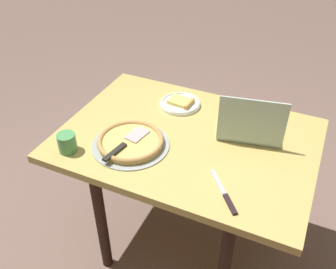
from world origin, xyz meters
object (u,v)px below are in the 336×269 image
(dining_table, at_px, (187,152))
(table_knife, at_px, (226,196))
(pizza_plate, at_px, (180,103))
(laptop, at_px, (250,127))
(pizza_tray, at_px, (131,142))
(drink_cup, at_px, (67,143))

(dining_table, xyz_separation_m, table_knife, (-0.28, 0.29, 0.10))
(pizza_plate, height_order, table_knife, pizza_plate)
(pizza_plate, bearing_deg, table_knife, 128.16)
(dining_table, relative_size, laptop, 3.55)
(laptop, xyz_separation_m, pizza_tray, (0.47, 0.29, -0.03))
(laptop, distance_m, table_knife, 0.42)
(laptop, bearing_deg, drink_cup, 32.14)
(pizza_plate, distance_m, pizza_tray, 0.41)
(dining_table, distance_m, drink_cup, 0.56)
(drink_cup, bearing_deg, pizza_plate, -119.32)
(pizza_tray, bearing_deg, pizza_plate, -100.53)
(laptop, bearing_deg, table_knife, 92.43)
(drink_cup, bearing_deg, pizza_tray, -147.64)
(dining_table, relative_size, table_knife, 5.74)
(pizza_tray, bearing_deg, drink_cup, 32.36)
(dining_table, distance_m, laptop, 0.32)
(drink_cup, bearing_deg, table_knife, -178.13)
(laptop, height_order, drink_cup, laptop)
(dining_table, relative_size, drink_cup, 13.46)
(pizza_tray, bearing_deg, laptop, -147.96)
(dining_table, xyz_separation_m, pizza_plate, (0.14, -0.24, 0.11))
(table_knife, bearing_deg, pizza_tray, -14.35)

